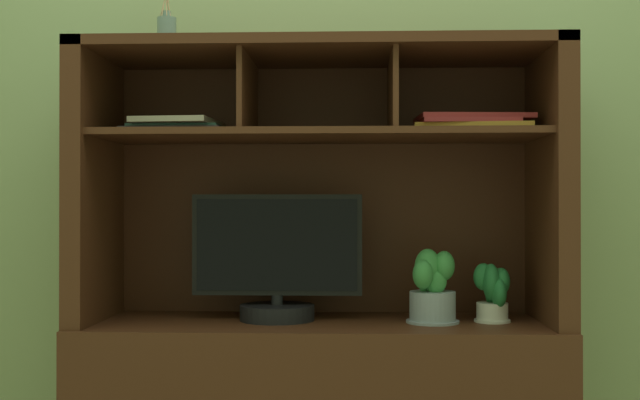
{
  "coord_description": "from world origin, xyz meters",
  "views": [
    {
      "loc": [
        0.1,
        -2.52,
        0.92
      ],
      "look_at": [
        0.0,
        0.0,
        0.93
      ],
      "focal_mm": 46.26,
      "sensor_mm": 36.0,
      "label": 1
    }
  ],
  "objects_px": {
    "magazine_stack_left": "(178,127)",
    "diffuser_bottle": "(167,31)",
    "magazine_stack_centre": "(471,124)",
    "media_console": "(320,360)",
    "tv_monitor": "(277,266)",
    "potted_fern": "(493,291)",
    "potted_orchid": "(432,289)"
  },
  "relations": [
    {
      "from": "magazine_stack_left",
      "to": "diffuser_bottle",
      "type": "distance_m",
      "value": 0.3
    },
    {
      "from": "diffuser_bottle",
      "to": "magazine_stack_centre",
      "type": "bearing_deg",
      "value": 0.75
    },
    {
      "from": "media_console",
      "to": "tv_monitor",
      "type": "bearing_deg",
      "value": 179.32
    },
    {
      "from": "magazine_stack_left",
      "to": "magazine_stack_centre",
      "type": "bearing_deg",
      "value": -1.58
    },
    {
      "from": "magazine_stack_centre",
      "to": "potted_fern",
      "type": "bearing_deg",
      "value": -1.15
    },
    {
      "from": "media_console",
      "to": "potted_fern",
      "type": "xyz_separation_m",
      "value": [
        0.53,
        -0.01,
        0.22
      ]
    },
    {
      "from": "potted_orchid",
      "to": "magazine_stack_left",
      "type": "height_order",
      "value": "magazine_stack_left"
    },
    {
      "from": "potted_orchid",
      "to": "potted_fern",
      "type": "relative_size",
      "value": 1.25
    },
    {
      "from": "media_console",
      "to": "diffuser_bottle",
      "type": "xyz_separation_m",
      "value": [
        -0.47,
        -0.02,
        1.01
      ]
    },
    {
      "from": "potted_orchid",
      "to": "potted_fern",
      "type": "bearing_deg",
      "value": 7.59
    },
    {
      "from": "media_console",
      "to": "potted_fern",
      "type": "bearing_deg",
      "value": -0.61
    },
    {
      "from": "potted_fern",
      "to": "magazine_stack_centre",
      "type": "xyz_separation_m",
      "value": [
        -0.07,
        0.0,
        0.51
      ]
    },
    {
      "from": "tv_monitor",
      "to": "potted_fern",
      "type": "relative_size",
      "value": 2.93
    },
    {
      "from": "potted_fern",
      "to": "diffuser_bottle",
      "type": "bearing_deg",
      "value": -179.38
    },
    {
      "from": "potted_orchid",
      "to": "magazine_stack_left",
      "type": "relative_size",
      "value": 0.71
    },
    {
      "from": "tv_monitor",
      "to": "magazine_stack_centre",
      "type": "distance_m",
      "value": 0.74
    },
    {
      "from": "tv_monitor",
      "to": "potted_orchid",
      "type": "relative_size",
      "value": 2.34
    },
    {
      "from": "tv_monitor",
      "to": "potted_fern",
      "type": "distance_m",
      "value": 0.66
    },
    {
      "from": "magazine_stack_left",
      "to": "potted_orchid",
      "type": "bearing_deg",
      "value": -3.74
    },
    {
      "from": "magazine_stack_centre",
      "to": "magazine_stack_left",
      "type": "bearing_deg",
      "value": 178.42
    },
    {
      "from": "media_console",
      "to": "magazine_stack_centre",
      "type": "xyz_separation_m",
      "value": [
        0.46,
        -0.0,
        0.72
      ]
    },
    {
      "from": "magazine_stack_left",
      "to": "potted_fern",
      "type": "bearing_deg",
      "value": -1.55
    },
    {
      "from": "media_console",
      "to": "tv_monitor",
      "type": "xyz_separation_m",
      "value": [
        -0.13,
        0.0,
        0.29
      ]
    },
    {
      "from": "potted_fern",
      "to": "magazine_stack_left",
      "type": "relative_size",
      "value": 0.57
    },
    {
      "from": "potted_fern",
      "to": "diffuser_bottle",
      "type": "relative_size",
      "value": 0.69
    },
    {
      "from": "tv_monitor",
      "to": "magazine_stack_left",
      "type": "relative_size",
      "value": 1.66
    },
    {
      "from": "potted_fern",
      "to": "media_console",
      "type": "bearing_deg",
      "value": 179.39
    },
    {
      "from": "tv_monitor",
      "to": "potted_orchid",
      "type": "xyz_separation_m",
      "value": [
        0.47,
        -0.03,
        -0.06
      ]
    },
    {
      "from": "tv_monitor",
      "to": "diffuser_bottle",
      "type": "distance_m",
      "value": 0.8
    },
    {
      "from": "media_console",
      "to": "diffuser_bottle",
      "type": "height_order",
      "value": "diffuser_bottle"
    },
    {
      "from": "magazine_stack_centre",
      "to": "diffuser_bottle",
      "type": "bearing_deg",
      "value": -179.25
    },
    {
      "from": "magazine_stack_centre",
      "to": "media_console",
      "type": "bearing_deg",
      "value": 179.46
    }
  ]
}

